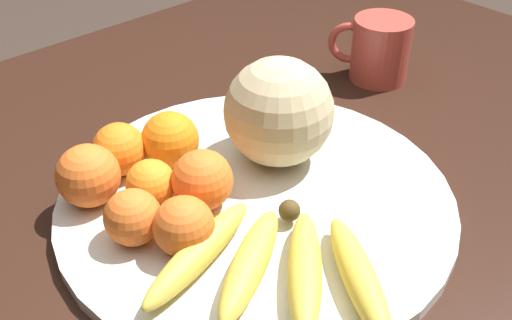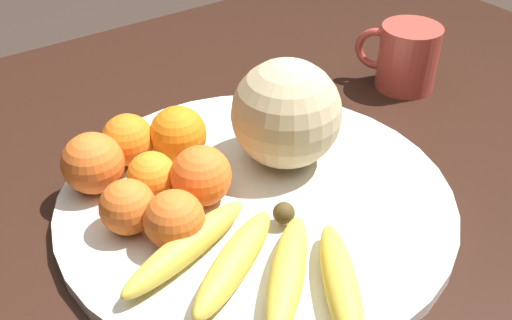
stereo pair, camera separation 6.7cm
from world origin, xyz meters
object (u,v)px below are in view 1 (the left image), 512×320
orange_back_right (151,184)px  ceramic_mug (379,49)px  fruit_bowl (256,199)px  orange_back_left (184,226)px  orange_side_extra (88,176)px  melon (279,112)px  orange_mid_center (170,140)px  orange_front_left (119,149)px  banana_bunch (277,264)px  orange_front_right (202,180)px  kitchen_table (214,240)px  orange_top_small (133,217)px

orange_back_right → ceramic_mug: 0.46m
fruit_bowl → orange_back_left: bearing=8.5°
orange_side_extra → ceramic_mug: bearing=178.5°
orange_back_left → orange_side_extra: (0.03, -0.14, 0.00)m
fruit_bowl → melon: melon is taller
orange_mid_center → orange_back_left: (0.08, 0.13, -0.00)m
orange_front_left → orange_mid_center: (-0.05, 0.03, 0.00)m
orange_front_left → orange_back_left: 0.16m
ceramic_mug → fruit_bowl: bearing=16.5°
melon → orange_mid_center: bearing=-36.4°
fruit_bowl → banana_bunch: banana_bunch is taller
orange_mid_center → ceramic_mug: ceramic_mug is taller
orange_front_left → orange_back_left: orange_front_left is taller
fruit_bowl → banana_bunch: (0.07, 0.11, 0.03)m
orange_front_right → orange_mid_center: (-0.02, -0.09, 0.00)m
orange_back_right → orange_side_extra: bearing=-45.9°
banana_bunch → orange_front_right: bearing=-133.2°
orange_front_left → orange_mid_center: 0.06m
orange_mid_center → orange_back_right: size_ratio=1.25×
kitchen_table → melon: 0.19m
orange_front_right → ceramic_mug: ceramic_mug is taller
kitchen_table → orange_top_small: size_ratio=25.28×
melon → orange_side_extra: melon is taller
banana_bunch → orange_side_extra: bearing=-108.6°
orange_mid_center → orange_side_extra: size_ratio=0.98×
orange_mid_center → orange_back_left: 0.15m
melon → ceramic_mug: (-0.29, -0.07, -0.03)m
orange_front_left → ceramic_mug: size_ratio=0.55×
orange_back_left → orange_top_small: 0.06m
orange_front_left → kitchen_table: bearing=128.1°
orange_mid_center → kitchen_table: bearing=103.0°
kitchen_table → orange_back_right: (0.08, -0.01, 0.13)m
orange_mid_center → orange_top_small: bearing=37.8°
fruit_bowl → orange_back_left: orange_back_left is taller
kitchen_table → orange_front_left: size_ratio=23.69×
melon → orange_mid_center: (0.11, -0.08, -0.03)m
orange_back_left → kitchen_table: bearing=-141.1°
banana_bunch → orange_back_right: 0.18m
orange_front_left → orange_back_right: bearing=85.0°
fruit_bowl → orange_mid_center: 0.13m
orange_side_extra → orange_mid_center: bearing=178.4°
orange_side_extra → fruit_bowl: bearing=141.2°
orange_back_right → orange_side_extra: (0.05, -0.05, 0.01)m
kitchen_table → orange_back_left: bearing=38.9°
ceramic_mug → banana_bunch: bearing=26.7°
melon → ceramic_mug: bearing=-166.4°
kitchen_table → banana_bunch: bearing=74.1°
kitchen_table → ceramic_mug: size_ratio=12.99×
kitchen_table → fruit_bowl: size_ratio=3.33×
orange_side_extra → banana_bunch: bearing=108.6°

